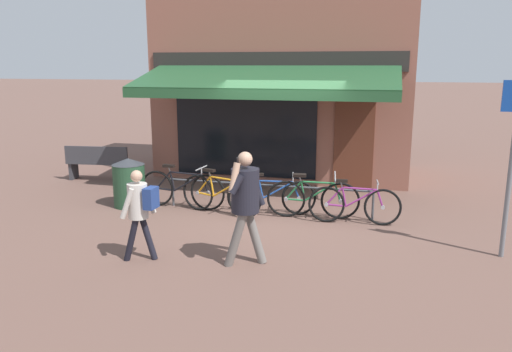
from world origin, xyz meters
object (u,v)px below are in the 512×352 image
at_px(bicycle_orange, 220,195).
at_px(bicycle_blue, 271,196).
at_px(park_bench, 99,162).
at_px(bicycle_purple, 354,204).
at_px(bicycle_black, 182,189).
at_px(litter_bin, 129,182).
at_px(bicycle_green, 313,199).
at_px(pedestrian_child, 140,205).
at_px(pedestrian_adult, 245,197).

xyz_separation_m(bicycle_orange, bicycle_blue, (0.94, 0.24, -0.03)).
bearing_deg(park_bench, bicycle_purple, -23.45).
relative_size(bicycle_black, litter_bin, 1.86).
bearing_deg(bicycle_purple, bicycle_green, 168.64).
bearing_deg(park_bench, pedestrian_child, -58.89).
bearing_deg(litter_bin, pedestrian_child, -58.12).
height_order(bicycle_green, park_bench, bicycle_green).
relative_size(bicycle_orange, bicycle_purple, 1.05).
bearing_deg(bicycle_green, park_bench, 155.21).
bearing_deg(bicycle_green, pedestrian_child, -135.41).
bearing_deg(park_bench, bicycle_black, -37.55).
xyz_separation_m(bicycle_black, pedestrian_adult, (2.02, -2.47, 0.61)).
height_order(bicycle_orange, pedestrian_adult, pedestrian_adult).
xyz_separation_m(bicycle_green, park_bench, (-5.58, 1.81, 0.08)).
bearing_deg(bicycle_black, pedestrian_adult, -47.45).
bearing_deg(bicycle_purple, litter_bin, 176.08).
xyz_separation_m(bicycle_green, bicycle_purple, (0.76, -0.10, -0.03)).
relative_size(bicycle_blue, litter_bin, 1.71).
bearing_deg(bicycle_orange, pedestrian_adult, -48.49).
bearing_deg(bicycle_black, pedestrian_child, -76.02).
relative_size(bicycle_blue, pedestrian_child, 1.24).
distance_m(bicycle_black, pedestrian_adult, 3.25).
distance_m(pedestrian_adult, pedestrian_child, 1.54).
bearing_deg(pedestrian_child, bicycle_purple, -136.06).
xyz_separation_m(pedestrian_child, litter_bin, (-1.59, 2.56, -0.35)).
distance_m(bicycle_purple, pedestrian_adult, 2.77).
bearing_deg(pedestrian_child, pedestrian_adult, -168.70).
xyz_separation_m(bicycle_black, bicycle_orange, (0.88, -0.20, -0.01)).
distance_m(bicycle_purple, park_bench, 6.63).
bearing_deg(bicycle_blue, park_bench, 149.26).
relative_size(bicycle_black, bicycle_green, 1.06).
xyz_separation_m(bicycle_orange, bicycle_green, (1.75, 0.15, 0.00)).
bearing_deg(pedestrian_adult, bicycle_purple, -121.91).
bearing_deg(litter_bin, bicycle_purple, -0.06).
xyz_separation_m(pedestrian_adult, pedestrian_child, (-1.51, -0.24, -0.16)).
bearing_deg(bicycle_black, bicycle_blue, 4.30).
distance_m(bicycle_green, pedestrian_adult, 2.57).
xyz_separation_m(bicycle_orange, pedestrian_child, (-0.37, -2.50, 0.46)).
height_order(bicycle_orange, bicycle_purple, bicycle_orange).
height_order(bicycle_purple, pedestrian_child, pedestrian_child).
height_order(bicycle_black, bicycle_green, bicycle_green).
bearing_deg(bicycle_black, bicycle_purple, 0.62).
relative_size(bicycle_black, bicycle_purple, 1.10).
xyz_separation_m(bicycle_purple, pedestrian_child, (-2.88, -2.55, 0.48)).
relative_size(bicycle_blue, bicycle_green, 0.98).
distance_m(bicycle_blue, litter_bin, 2.90).
xyz_separation_m(litter_bin, park_bench, (-1.87, 1.91, -0.03)).
height_order(pedestrian_adult, pedestrian_child, pedestrian_adult).
height_order(pedestrian_child, park_bench, pedestrian_child).
distance_m(pedestrian_child, litter_bin, 3.03).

